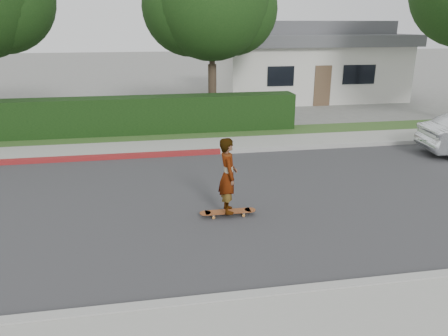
{
  "coord_description": "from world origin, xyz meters",
  "views": [
    {
      "loc": [
        -1.35,
        -9.82,
        4.2
      ],
      "look_at": [
        0.33,
        -0.39,
        1.0
      ],
      "focal_mm": 35.0,
      "sensor_mm": 36.0,
      "label": 1
    }
  ],
  "objects": [
    {
      "name": "hedge",
      "position": [
        -3.0,
        7.2,
        0.75
      ],
      "size": [
        15.0,
        1.0,
        1.5
      ],
      "primitive_type": "cube",
      "color": "black",
      "rests_on": "ground"
    },
    {
      "name": "curb_red_section",
      "position": [
        -5.0,
        4.1,
        0.08
      ],
      "size": [
        12.0,
        0.21,
        0.15
      ],
      "primitive_type": "cube",
      "color": "maroon",
      "rests_on": "ground"
    },
    {
      "name": "planting_strip",
      "position": [
        0.0,
        6.6,
        0.05
      ],
      "size": [
        60.0,
        1.6,
        0.1
      ],
      "primitive_type": "cube",
      "color": "#2D4C1E",
      "rests_on": "ground"
    },
    {
      "name": "curb_far",
      "position": [
        0.0,
        4.1,
        0.07
      ],
      "size": [
        60.0,
        0.2,
        0.15
      ],
      "primitive_type": "cube",
      "color": "#9E9E99",
      "rests_on": "ground"
    },
    {
      "name": "curb_near",
      "position": [
        0.0,
        -4.1,
        0.07
      ],
      "size": [
        60.0,
        0.2,
        0.15
      ],
      "primitive_type": "cube",
      "color": "#9E9E99",
      "rests_on": "ground"
    },
    {
      "name": "sidewalk_far",
      "position": [
        0.0,
        5.0,
        0.06
      ],
      "size": [
        60.0,
        1.6,
        0.12
      ],
      "primitive_type": "cube",
      "color": "gray",
      "rests_on": "ground"
    },
    {
      "name": "ground",
      "position": [
        0.0,
        0.0,
        0.0
      ],
      "size": [
        120.0,
        120.0,
        0.0
      ],
      "primitive_type": "plane",
      "color": "slate",
      "rests_on": "ground"
    },
    {
      "name": "skateboard",
      "position": [
        0.33,
        -0.89,
        0.11
      ],
      "size": [
        1.29,
        0.26,
        0.12
      ],
      "rotation": [
        0.0,
        0.0,
        -0.01
      ],
      "color": "#B57131",
      "rests_on": "ground"
    },
    {
      "name": "tree_center",
      "position": [
        1.49,
        9.19,
        4.9
      ],
      "size": [
        5.66,
        4.84,
        7.44
      ],
      "color": "#33261C",
      "rests_on": "ground"
    },
    {
      "name": "road",
      "position": [
        0.0,
        0.0,
        0.01
      ],
      "size": [
        60.0,
        8.0,
        0.01
      ],
      "primitive_type": "cube",
      "color": "#2D2D30",
      "rests_on": "ground"
    },
    {
      "name": "skateboarder",
      "position": [
        0.33,
        -0.89,
        0.99
      ],
      "size": [
        0.42,
        0.63,
        1.72
      ],
      "primitive_type": "imported",
      "rotation": [
        0.0,
        0.0,
        1.56
      ],
      "color": "white",
      "rests_on": "skateboard"
    },
    {
      "name": "house",
      "position": [
        8.0,
        16.0,
        2.1
      ],
      "size": [
        10.6,
        8.6,
        4.3
      ],
      "color": "beige",
      "rests_on": "ground"
    }
  ]
}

